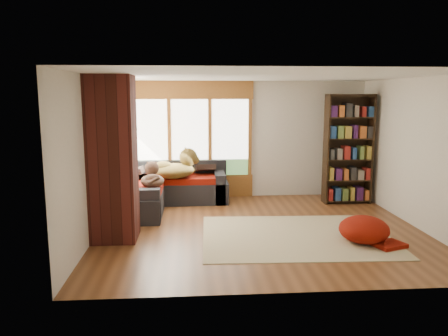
# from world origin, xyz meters

# --- Properties ---
(floor) EXTENTS (5.50, 5.50, 0.00)m
(floor) POSITION_xyz_m (0.00, 0.00, 0.00)
(floor) COLOR #5A3219
(floor) RESTS_ON ground
(ceiling) EXTENTS (5.50, 5.50, 0.00)m
(ceiling) POSITION_xyz_m (0.00, 0.00, 2.60)
(ceiling) COLOR white
(wall_back) EXTENTS (5.50, 0.04, 2.60)m
(wall_back) POSITION_xyz_m (0.00, 2.50, 1.30)
(wall_back) COLOR silver
(wall_back) RESTS_ON ground
(wall_front) EXTENTS (5.50, 0.04, 2.60)m
(wall_front) POSITION_xyz_m (0.00, -2.50, 1.30)
(wall_front) COLOR silver
(wall_front) RESTS_ON ground
(wall_left) EXTENTS (0.04, 5.00, 2.60)m
(wall_left) POSITION_xyz_m (-2.75, 0.00, 1.30)
(wall_left) COLOR silver
(wall_left) RESTS_ON ground
(wall_right) EXTENTS (0.04, 5.00, 2.60)m
(wall_right) POSITION_xyz_m (2.75, 0.00, 1.30)
(wall_right) COLOR silver
(wall_right) RESTS_ON ground
(windows_back) EXTENTS (2.82, 0.10, 1.90)m
(windows_back) POSITION_xyz_m (-1.20, 2.47, 1.35)
(windows_back) COLOR brown
(windows_back) RESTS_ON wall_back
(windows_left) EXTENTS (0.10, 2.62, 1.90)m
(windows_left) POSITION_xyz_m (-2.72, 1.20, 1.35)
(windows_left) COLOR brown
(windows_left) RESTS_ON wall_left
(roller_blind) EXTENTS (0.03, 0.72, 0.90)m
(roller_blind) POSITION_xyz_m (-2.69, 2.03, 1.75)
(roller_blind) COLOR #6B7850
(roller_blind) RESTS_ON wall_left
(brick_chimney) EXTENTS (0.70, 0.70, 2.60)m
(brick_chimney) POSITION_xyz_m (-2.40, -0.35, 1.30)
(brick_chimney) COLOR #471914
(brick_chimney) RESTS_ON ground
(sectional_sofa) EXTENTS (2.20, 2.20, 0.80)m
(sectional_sofa) POSITION_xyz_m (-1.95, 1.70, 0.30)
(sectional_sofa) COLOR black
(sectional_sofa) RESTS_ON ground
(area_rug) EXTENTS (3.13, 2.44, 0.01)m
(area_rug) POSITION_xyz_m (0.53, -0.45, 0.01)
(area_rug) COLOR #EDE3C4
(area_rug) RESTS_ON ground
(bookshelf) EXTENTS (0.99, 0.33, 2.31)m
(bookshelf) POSITION_xyz_m (2.14, 1.69, 1.16)
(bookshelf) COLOR black
(bookshelf) RESTS_ON ground
(pouf) EXTENTS (1.00, 1.00, 0.42)m
(pouf) POSITION_xyz_m (1.52, -0.83, 0.22)
(pouf) COLOR maroon
(pouf) RESTS_ON area_rug
(dog_tan) EXTENTS (1.10, 0.86, 0.54)m
(dog_tan) POSITION_xyz_m (-1.48, 1.77, 0.81)
(dog_tan) COLOR brown
(dog_tan) RESTS_ON sectional_sofa
(dog_brindle) EXTENTS (0.52, 0.77, 0.40)m
(dog_brindle) POSITION_xyz_m (-1.92, 0.98, 0.74)
(dog_brindle) COLOR black
(dog_brindle) RESTS_ON sectional_sofa
(throw_pillows) EXTENTS (1.98, 1.68, 0.45)m
(throw_pillows) POSITION_xyz_m (-1.86, 1.75, 0.76)
(throw_pillows) COLOR #2F221C
(throw_pillows) RESTS_ON sectional_sofa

